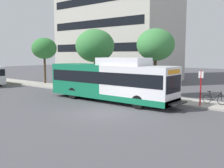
{
  "coord_description": "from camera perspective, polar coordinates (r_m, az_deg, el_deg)",
  "views": [
    {
      "loc": [
        -12.78,
        -10.88,
        3.92
      ],
      "look_at": [
        2.87,
        1.59,
        1.6
      ],
      "focal_mm": 41.21,
      "sensor_mm": 36.0,
      "label": 1
    }
  ],
  "objects": [
    {
      "name": "bicycle_parked",
      "position": [
        21.07,
        21.73,
        -3.03
      ],
      "size": [
        0.52,
        1.76,
        1.02
      ],
      "color": "black",
      "rests_on": "sidewalk_curb"
    },
    {
      "name": "street_tree_mid_block",
      "position": [
        27.81,
        -3.8,
        8.45
      ],
      "size": [
        4.15,
        4.15,
        6.45
      ],
      "color": "#4C3823",
      "rests_on": "sidewalk_curb"
    },
    {
      "name": "street_tree_near_stop",
      "position": [
        23.66,
        9.64,
        8.55
      ],
      "size": [
        3.4,
        3.4,
        6.09
      ],
      "color": "#4C3823",
      "rests_on": "sidewalk_curb"
    },
    {
      "name": "ground_plane",
      "position": [
        23.13,
        -17.14,
        -3.44
      ],
      "size": [
        120.0,
        120.0,
        0.0
      ],
      "primitive_type": "plane",
      "color": "#4C4C51"
    },
    {
      "name": "sidewalk_curb",
      "position": [
        26.29,
        -1.92,
        -1.81
      ],
      "size": [
        3.0,
        56.0,
        0.14
      ],
      "primitive_type": "cube",
      "color": "#A8A399",
      "rests_on": "ground"
    },
    {
      "name": "transit_bus",
      "position": [
        21.38,
        -0.47,
        0.66
      ],
      "size": [
        2.58,
        12.25,
        3.65
      ],
      "color": "white",
      "rests_on": "ground"
    },
    {
      "name": "bus_stop_sign_pole",
      "position": [
        19.88,
        19.08,
        -0.31
      ],
      "size": [
        0.1,
        0.36,
        2.6
      ],
      "color": "red",
      "rests_on": "sidewalk_curb"
    },
    {
      "name": "street_tree_far_block",
      "position": [
        34.88,
        -14.8,
        7.62
      ],
      "size": [
        3.22,
        3.22,
        5.92
      ],
      "color": "#4C3823",
      "rests_on": "sidewalk_curb"
    }
  ]
}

